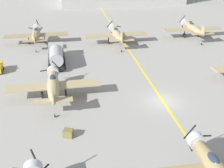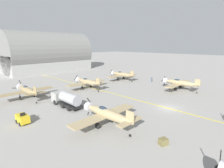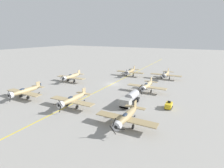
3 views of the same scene
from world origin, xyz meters
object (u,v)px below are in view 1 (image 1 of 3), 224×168
fuel_tanker (56,55)px  supply_crate_by_tanker (68,133)px  airplane_mid_left (53,85)px  airplane_far_center (117,34)px  airplane_far_left (36,34)px  airplane_far_right (193,28)px

fuel_tanker → supply_crate_by_tanker: bearing=-87.8°
airplane_mid_left → airplane_far_center: 23.50m
airplane_mid_left → fuel_tanker: bearing=95.3°
airplane_mid_left → airplane_far_center: bearing=66.9°
fuel_tanker → supply_crate_by_tanker: 20.82m
airplane_mid_left → airplane_far_left: 22.85m
airplane_far_center → supply_crate_by_tanker: airplane_far_center is taller
airplane_far_right → fuel_tanker: 28.97m
airplane_far_left → fuel_tanker: 11.18m
airplane_far_right → fuel_tanker: size_ratio=1.50×
airplane_far_left → supply_crate_by_tanker: 31.71m
airplane_far_center → fuel_tanker: (-11.57, -8.07, -0.50)m
airplane_far_right → fuel_tanker: bearing=-157.4°
airplane_far_right → airplane_far_left: 31.05m
airplane_far_center → supply_crate_by_tanker: 30.83m
airplane_mid_left → airplane_far_left: size_ratio=1.00×
airplane_far_left → supply_crate_by_tanker: size_ratio=11.86×
supply_crate_by_tanker → airplane_mid_left: bearing=98.8°
airplane_mid_left → airplane_far_center: same height
fuel_tanker → supply_crate_by_tanker: fuel_tanker is taller
airplane_far_right → airplane_far_center: bearing=-171.8°
airplane_far_left → supply_crate_by_tanker: airplane_far_left is taller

